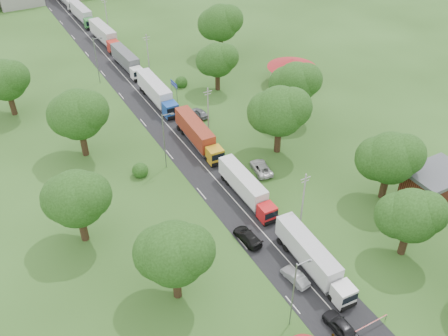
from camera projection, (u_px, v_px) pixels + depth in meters
ground at (242, 209)px, 73.63m from camera, size 260.00×260.00×0.00m
road at (184, 143)px, 87.69m from camera, size 8.00×200.00×0.04m
info_sign at (174, 87)px, 98.50m from camera, size 0.12×3.10×4.10m
pole_1 at (303, 199)px, 68.08m from camera, size 1.60×0.24×9.00m
pole_2 at (208, 110)px, 87.77m from camera, size 1.60×0.24×9.00m
pole_3 at (148, 53)px, 107.47m from camera, size 1.60×0.24×9.00m
pole_4 at (106, 14)px, 127.16m from camera, size 1.60×0.24×9.00m
lamp_0 at (294, 292)px, 54.17m from camera, size 2.03×0.22×10.00m
lamp_1 at (165, 138)px, 78.79m from camera, size 2.03×0.22×10.00m
lamp_2 at (97, 58)px, 103.41m from camera, size 2.03×0.22×10.00m
tree_2 at (411, 215)px, 62.63m from camera, size 8.00×8.00×10.10m
tree_3 at (390, 157)px, 71.66m from camera, size 8.80×8.80×11.07m
tree_4 at (279, 111)px, 81.21m from camera, size 9.60×9.60×12.05m
tree_5 at (295, 83)px, 90.73m from camera, size 8.80×8.80×11.07m
tree_6 at (217, 60)px, 100.30m from camera, size 8.00×8.00×10.10m
tree_7 at (220, 22)px, 113.66m from camera, size 9.60×9.60×12.05m
tree_10 at (174, 253)px, 56.54m from camera, size 8.80×8.80×11.07m
tree_11 at (76, 198)px, 64.35m from camera, size 8.80×8.80×11.07m
tree_12 at (78, 114)px, 80.40m from camera, size 9.60×9.60×12.05m
tree_13 at (5, 80)px, 91.70m from camera, size 8.80×8.80×11.07m
house_brick at (434, 185)px, 73.80m from camera, size 8.60×6.60×5.20m
house_cream at (292, 67)px, 104.32m from camera, size 10.08×10.08×5.80m
truck_0 at (312, 257)px, 62.92m from camera, size 3.00×14.37×3.97m
truck_1 at (246, 187)px, 74.54m from camera, size 2.47×13.63×3.78m
truck_2 at (198, 134)px, 86.16m from camera, size 3.05×14.79×4.09m
truck_3 at (157, 92)px, 98.30m from camera, size 2.76×15.35×4.25m
truck_4 at (127, 60)px, 110.78m from camera, size 2.76×14.06×3.89m
truck_5 at (105, 35)px, 122.52m from camera, size 3.21×15.28×4.22m
truck_6 at (82, 14)px, 134.88m from camera, size 2.91×14.35×3.97m
car_lane_front at (341, 326)px, 56.22m from camera, size 1.98×4.87×1.65m
car_lane_mid at (295, 277)px, 62.15m from camera, size 1.90×4.30×1.37m
car_lane_rear at (248, 237)px, 67.85m from camera, size 2.40×5.18×1.46m
car_verge_near at (261, 168)px, 80.55m from camera, size 3.37×5.67×1.48m
car_verge_far at (200, 113)px, 94.80m from camera, size 2.19×4.50×1.48m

